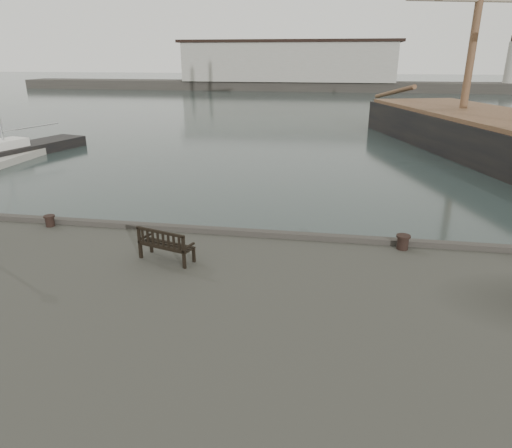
{
  "coord_description": "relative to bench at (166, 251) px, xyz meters",
  "views": [
    {
      "loc": [
        3.15,
        -14.12,
        7.19
      ],
      "look_at": [
        0.81,
        -0.5,
        2.1
      ],
      "focal_mm": 32.0,
      "sensor_mm": 36.0,
      "label": 1
    }
  ],
  "objects": [
    {
      "name": "bollard_right",
      "position": [
        6.92,
        2.04,
        -0.08
      ],
      "size": [
        0.44,
        0.44,
        0.46
      ],
      "primitive_type": "cylinder",
      "rotation": [
        0.0,
        0.0,
        0.02
      ],
      "color": "black",
      "rests_on": "quay"
    },
    {
      "name": "ground",
      "position": [
        1.5,
        2.54,
        -1.87
      ],
      "size": [
        400.0,
        400.0,
        0.0
      ],
      "primitive_type": "plane",
      "color": "black",
      "rests_on": "ground"
    },
    {
      "name": "bollard_left",
      "position": [
        -5.06,
        2.04,
        -0.11
      ],
      "size": [
        0.43,
        0.43,
        0.4
      ],
      "primitive_type": "cylinder",
      "rotation": [
        0.0,
        0.0,
        -0.14
      ],
      "color": "black",
      "rests_on": "quay"
    },
    {
      "name": "bench",
      "position": [
        0.0,
        0.0,
        0.0
      ],
      "size": [
        1.77,
        1.05,
        0.96
      ],
      "rotation": [
        0.0,
        0.0,
        -0.3
      ],
      "color": "black",
      "rests_on": "quay"
    },
    {
      "name": "yacht_b",
      "position": [
        -19.27,
        19.0,
        -1.62
      ],
      "size": [
        5.76,
        12.53,
        15.89
      ],
      "rotation": [
        0.0,
        0.0,
        -0.26
      ],
      "color": "black",
      "rests_on": "ground"
    },
    {
      "name": "breakwater",
      "position": [
        -3.06,
        94.54,
        2.43
      ],
      "size": [
        140.0,
        9.5,
        12.2
      ],
      "color": "#383530",
      "rests_on": "ground"
    }
  ]
}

